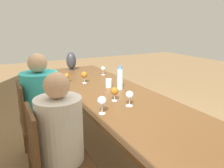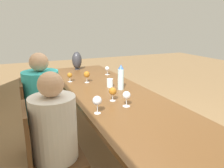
{
  "view_description": "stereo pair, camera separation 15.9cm",
  "coord_description": "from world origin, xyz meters",
  "px_view_note": "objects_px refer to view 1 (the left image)",
  "views": [
    {
      "loc": [
        -2.06,
        1.06,
        1.5
      ],
      "look_at": [
        -0.04,
        0.0,
        0.86
      ],
      "focal_mm": 35.0,
      "sensor_mm": 36.0,
      "label": 1
    },
    {
      "loc": [
        -2.13,
        0.92,
        1.5
      ],
      "look_at": [
        -0.04,
        0.0,
        0.86
      ],
      "focal_mm": 35.0,
      "sensor_mm": 36.0,
      "label": 2
    }
  ],
  "objects_px": {
    "person_far": "(43,105)",
    "water_bottle": "(120,77)",
    "wine_glass_1": "(129,95)",
    "chair_far": "(36,119)",
    "wine_glass_5": "(102,101)",
    "chair_near": "(53,158)",
    "wine_glass_3": "(114,91)",
    "wine_glass_4": "(84,75)",
    "water_tumbler": "(109,83)",
    "person_near": "(62,140)",
    "wine_glass_0": "(67,76)",
    "vase": "(71,61)",
    "wine_glass_2": "(103,69)"
  },
  "relations": [
    {
      "from": "wine_glass_3",
      "to": "chair_far",
      "type": "height_order",
      "value": "chair_far"
    },
    {
      "from": "chair_far",
      "to": "person_near",
      "type": "xyz_separation_m",
      "value": [
        -0.79,
        -0.09,
        0.13
      ]
    },
    {
      "from": "wine_glass_4",
      "to": "wine_glass_2",
      "type": "bearing_deg",
      "value": -53.3
    },
    {
      "from": "water_tumbler",
      "to": "chair_near",
      "type": "height_order",
      "value": "chair_near"
    },
    {
      "from": "person_near",
      "to": "wine_glass_2",
      "type": "bearing_deg",
      "value": -36.59
    },
    {
      "from": "wine_glass_1",
      "to": "chair_far",
      "type": "height_order",
      "value": "chair_far"
    },
    {
      "from": "person_far",
      "to": "wine_glass_1",
      "type": "bearing_deg",
      "value": -137.9
    },
    {
      "from": "vase",
      "to": "person_near",
      "type": "bearing_deg",
      "value": 160.24
    },
    {
      "from": "wine_glass_1",
      "to": "wine_glass_0",
      "type": "bearing_deg",
      "value": 14.35
    },
    {
      "from": "chair_far",
      "to": "person_near",
      "type": "relative_size",
      "value": 0.78
    },
    {
      "from": "water_tumbler",
      "to": "wine_glass_4",
      "type": "height_order",
      "value": "wine_glass_4"
    },
    {
      "from": "wine_glass_0",
      "to": "wine_glass_5",
      "type": "xyz_separation_m",
      "value": [
        -1.12,
        0.03,
        0.03
      ]
    },
    {
      "from": "vase",
      "to": "chair_near",
      "type": "relative_size",
      "value": 0.32
    },
    {
      "from": "water_tumbler",
      "to": "wine_glass_3",
      "type": "distance_m",
      "value": 0.49
    },
    {
      "from": "chair_far",
      "to": "person_far",
      "type": "height_order",
      "value": "person_far"
    },
    {
      "from": "water_tumbler",
      "to": "chair_far",
      "type": "bearing_deg",
      "value": 84.31
    },
    {
      "from": "wine_glass_0",
      "to": "wine_glass_1",
      "type": "relative_size",
      "value": 0.84
    },
    {
      "from": "wine_glass_1",
      "to": "person_far",
      "type": "bearing_deg",
      "value": 42.1
    },
    {
      "from": "wine_glass_3",
      "to": "person_far",
      "type": "distance_m",
      "value": 0.84
    },
    {
      "from": "water_tumbler",
      "to": "wine_glass_4",
      "type": "xyz_separation_m",
      "value": [
        0.31,
        0.19,
        0.05
      ]
    },
    {
      "from": "wine_glass_5",
      "to": "chair_near",
      "type": "xyz_separation_m",
      "value": [
        -0.02,
        0.44,
        -0.39
      ]
    },
    {
      "from": "water_tumbler",
      "to": "wine_glass_0",
      "type": "bearing_deg",
      "value": 41.58
    },
    {
      "from": "water_bottle",
      "to": "wine_glass_0",
      "type": "height_order",
      "value": "water_bottle"
    },
    {
      "from": "water_bottle",
      "to": "wine_glass_3",
      "type": "xyz_separation_m",
      "value": [
        -0.32,
        0.24,
        -0.04
      ]
    },
    {
      "from": "chair_near",
      "to": "wine_glass_5",
      "type": "bearing_deg",
      "value": -87.02
    },
    {
      "from": "wine_glass_2",
      "to": "person_near",
      "type": "relative_size",
      "value": 0.11
    },
    {
      "from": "wine_glass_1",
      "to": "wine_glass_3",
      "type": "height_order",
      "value": "wine_glass_1"
    },
    {
      "from": "wine_glass_2",
      "to": "person_far",
      "type": "xyz_separation_m",
      "value": [
        -0.53,
        0.98,
        -0.21
      ]
    },
    {
      "from": "water_bottle",
      "to": "wine_glass_2",
      "type": "bearing_deg",
      "value": -10.69
    },
    {
      "from": "vase",
      "to": "wine_glass_0",
      "type": "relative_size",
      "value": 2.38
    },
    {
      "from": "wine_glass_3",
      "to": "wine_glass_4",
      "type": "height_order",
      "value": "wine_glass_4"
    },
    {
      "from": "wine_glass_3",
      "to": "person_near",
      "type": "relative_size",
      "value": 0.12
    },
    {
      "from": "water_bottle",
      "to": "wine_glass_1",
      "type": "distance_m",
      "value": 0.54
    },
    {
      "from": "person_far",
      "to": "wine_glass_3",
      "type": "bearing_deg",
      "value": -132.02
    },
    {
      "from": "water_bottle",
      "to": "water_tumbler",
      "type": "height_order",
      "value": "water_bottle"
    },
    {
      "from": "wine_glass_0",
      "to": "wine_glass_2",
      "type": "xyz_separation_m",
      "value": [
        0.18,
        -0.6,
        0.0
      ]
    },
    {
      "from": "person_near",
      "to": "person_far",
      "type": "height_order",
      "value": "person_far"
    },
    {
      "from": "wine_glass_2",
      "to": "wine_glass_4",
      "type": "xyz_separation_m",
      "value": [
        -0.31,
        0.41,
        0.02
      ]
    },
    {
      "from": "vase",
      "to": "wine_glass_4",
      "type": "relative_size",
      "value": 1.96
    },
    {
      "from": "vase",
      "to": "water_tumbler",
      "type": "bearing_deg",
      "value": -175.4
    },
    {
      "from": "chair_far",
      "to": "person_near",
      "type": "height_order",
      "value": "person_near"
    },
    {
      "from": "wine_glass_2",
      "to": "chair_far",
      "type": "distance_m",
      "value": 1.25
    },
    {
      "from": "person_far",
      "to": "water_bottle",
      "type": "bearing_deg",
      "value": -104.83
    },
    {
      "from": "person_near",
      "to": "water_tumbler",
      "type": "bearing_deg",
      "value": -47.16
    },
    {
      "from": "chair_near",
      "to": "person_near",
      "type": "distance_m",
      "value": 0.16
    },
    {
      "from": "wine_glass_1",
      "to": "wine_glass_4",
      "type": "distance_m",
      "value": 0.95
    },
    {
      "from": "water_tumbler",
      "to": "wine_glass_1",
      "type": "relative_size",
      "value": 0.69
    },
    {
      "from": "chair_far",
      "to": "person_far",
      "type": "bearing_deg",
      "value": -90.0
    },
    {
      "from": "chair_near",
      "to": "wine_glass_1",
      "type": "bearing_deg",
      "value": -84.7
    },
    {
      "from": "wine_glass_5",
      "to": "person_far",
      "type": "relative_size",
      "value": 0.13
    }
  ]
}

